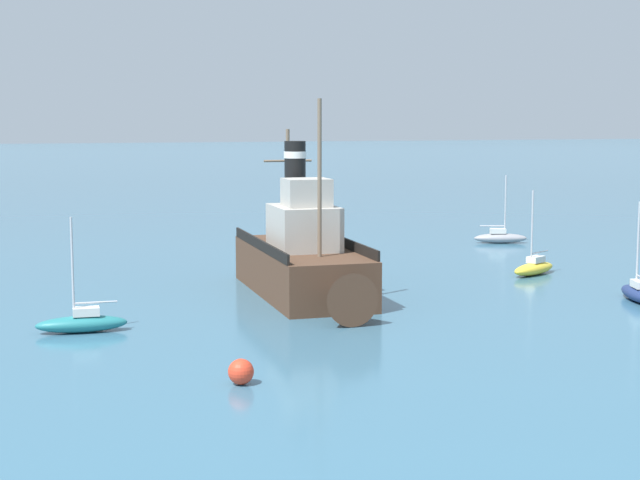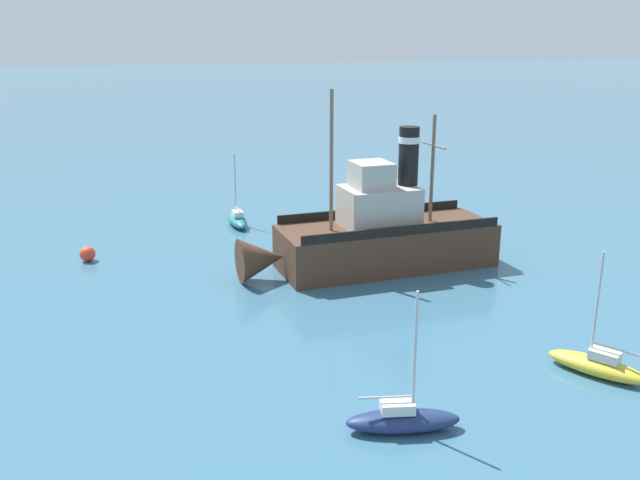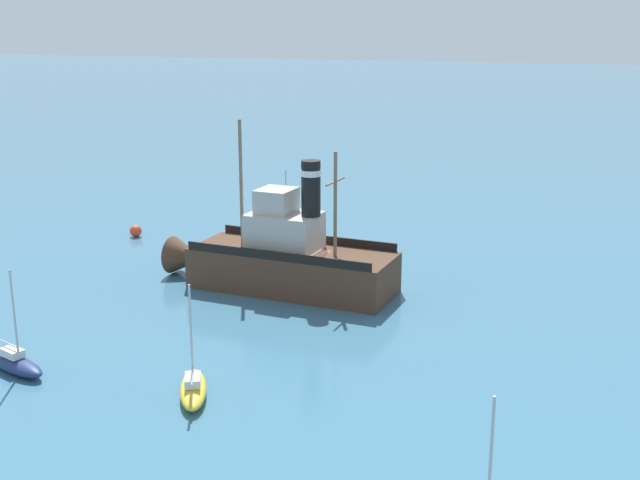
% 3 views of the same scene
% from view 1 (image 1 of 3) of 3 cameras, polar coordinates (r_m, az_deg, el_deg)
% --- Properties ---
extents(ground_plane, '(600.00, 600.00, 0.00)m').
position_cam_1_polar(ground_plane, '(51.24, -0.97, -2.98)').
color(ground_plane, '#38667F').
extents(old_tugboat, '(4.67, 14.47, 9.90)m').
position_cam_1_polar(old_tugboat, '(49.43, -0.90, -1.21)').
color(old_tugboat, '#4C3323').
rests_on(old_tugboat, ground).
extents(sailboat_yellow, '(3.85, 2.83, 4.90)m').
position_cam_1_polar(sailboat_yellow, '(57.71, 12.34, -1.57)').
color(sailboat_yellow, gold).
rests_on(sailboat_yellow, ground).
extents(sailboat_navy, '(2.11, 3.96, 4.90)m').
position_cam_1_polar(sailboat_navy, '(50.87, 18.03, -2.92)').
color(sailboat_navy, navy).
rests_on(sailboat_navy, ground).
extents(sailboat_grey, '(3.95, 2.21, 4.90)m').
position_cam_1_polar(sailboat_grey, '(71.69, 10.45, 0.16)').
color(sailboat_grey, gray).
rests_on(sailboat_grey, ground).
extents(sailboat_teal, '(3.85, 1.27, 4.90)m').
position_cam_1_polar(sailboat_teal, '(42.66, -13.68, -4.67)').
color(sailboat_teal, '#23757A').
rests_on(sailboat_teal, ground).
extents(mooring_buoy, '(0.89, 0.89, 0.89)m').
position_cam_1_polar(mooring_buoy, '(33.64, -4.62, -7.65)').
color(mooring_buoy, red).
rests_on(mooring_buoy, ground).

